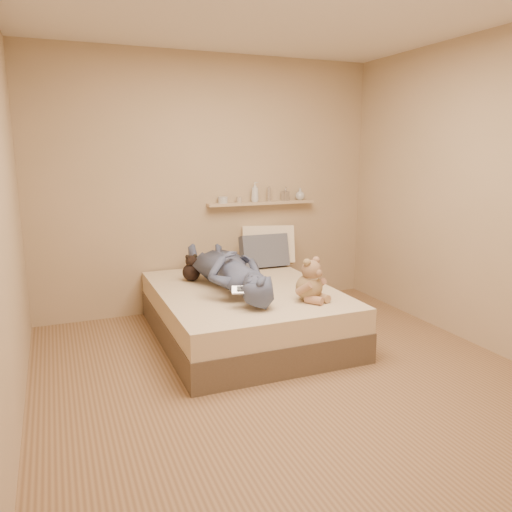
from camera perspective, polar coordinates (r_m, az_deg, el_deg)
name	(u,v)px	position (r m, az deg, el deg)	size (l,w,h in m)	color
room	(292,203)	(3.45, 4.10, 6.04)	(3.80, 3.80, 3.80)	#8C6A48
bed	(244,312)	(4.52, -1.35, -6.47)	(1.50, 1.90, 0.45)	brown
game_console	(243,290)	(3.86, -1.54, -3.90)	(0.18, 0.12, 0.06)	silver
teddy_bear	(311,283)	(4.08, 6.26, -3.08)	(0.29, 0.30, 0.36)	#957852
dark_plush	(191,269)	(4.71, -7.40, -1.53)	(0.17, 0.17, 0.26)	black
pillow_cream	(268,245)	(5.37, 1.39, 1.24)	(0.55, 0.16, 0.40)	#F4E4C1
pillow_grey	(264,251)	(5.21, 0.95, 0.56)	(0.50, 0.14, 0.34)	slate
person	(229,269)	(4.40, -3.11, -1.51)	(0.55, 1.49, 0.36)	#414767
wall_shelf	(262,203)	(5.36, 0.65, 6.08)	(1.20, 0.12, 0.03)	tan
shelf_bottles	(269,194)	(5.39, 1.52, 7.05)	(1.02, 0.14, 0.21)	silver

